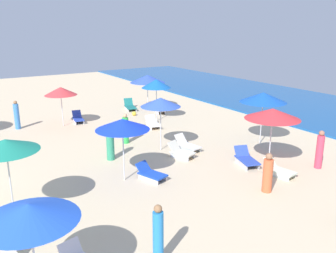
{
  "coord_description": "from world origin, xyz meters",
  "views": [
    {
      "loc": [
        14.93,
        1.38,
        6.03
      ],
      "look_at": [
        0.56,
        10.51,
        1.19
      ],
      "focal_mm": 38.6,
      "sensor_mm": 36.0,
      "label": 1
    }
  ],
  "objects_px": {
    "umbrella_8": "(161,102)",
    "beachgoer_0": "(126,129)",
    "umbrella_1": "(263,97)",
    "umbrella_7": "(156,84)",
    "beachgoer_1": "(320,150)",
    "beach_ball_0": "(134,113)",
    "lounge_chair_3_0": "(130,106)",
    "lounge_chair_4_0": "(246,159)",
    "beachgoer_6": "(158,236)",
    "umbrella_2": "(122,124)",
    "umbrella_9": "(29,212)",
    "umbrella_0": "(61,91)",
    "umbrella_3": "(147,79)",
    "umbrella_4": "(273,114)",
    "beachgoer_4": "(268,174)",
    "lounge_chair_0_0": "(78,119)",
    "beachgoer_3": "(110,143)",
    "lounge_chair_3_1": "(161,109)",
    "lounge_chair_4_1": "(279,170)",
    "umbrella_5": "(5,145)",
    "lounge_chair_8_1": "(187,145)",
    "beachgoer_2": "(17,116)",
    "lounge_chair_2_0": "(151,174)",
    "lounge_chair_8_0": "(181,152)"
  },
  "relations": [
    {
      "from": "lounge_chair_8_0",
      "to": "beachgoer_1",
      "type": "bearing_deg",
      "value": -65.44
    },
    {
      "from": "umbrella_0",
      "to": "lounge_chair_3_1",
      "type": "relative_size",
      "value": 1.67
    },
    {
      "from": "umbrella_4",
      "to": "beachgoer_0",
      "type": "bearing_deg",
      "value": -148.54
    },
    {
      "from": "lounge_chair_3_0",
      "to": "umbrella_8",
      "type": "height_order",
      "value": "umbrella_8"
    },
    {
      "from": "umbrella_4",
      "to": "umbrella_9",
      "type": "xyz_separation_m",
      "value": [
        2.78,
        -10.48,
        -0.18
      ]
    },
    {
      "from": "umbrella_1",
      "to": "umbrella_7",
      "type": "xyz_separation_m",
      "value": [
        -6.83,
        -2.27,
        -0.03
      ]
    },
    {
      "from": "lounge_chair_0_0",
      "to": "umbrella_9",
      "type": "relative_size",
      "value": 0.55
    },
    {
      "from": "lounge_chair_4_0",
      "to": "lounge_chair_4_1",
      "type": "bearing_deg",
      "value": -59.68
    },
    {
      "from": "lounge_chair_8_1",
      "to": "beachgoer_3",
      "type": "height_order",
      "value": "beachgoer_3"
    },
    {
      "from": "lounge_chair_0_0",
      "to": "beachgoer_3",
      "type": "height_order",
      "value": "beachgoer_3"
    },
    {
      "from": "lounge_chair_8_1",
      "to": "beachgoer_2",
      "type": "xyz_separation_m",
      "value": [
        -8.48,
        -6.35,
        0.55
      ]
    },
    {
      "from": "umbrella_1",
      "to": "umbrella_5",
      "type": "relative_size",
      "value": 1.01
    },
    {
      "from": "lounge_chair_3_0",
      "to": "beach_ball_0",
      "type": "xyz_separation_m",
      "value": [
        1.77,
        -0.58,
        -0.1
      ]
    },
    {
      "from": "lounge_chair_3_0",
      "to": "lounge_chair_4_0",
      "type": "height_order",
      "value": "lounge_chair_3_0"
    },
    {
      "from": "lounge_chair_3_1",
      "to": "umbrella_4",
      "type": "xyz_separation_m",
      "value": [
        11.06,
        -1.18,
        2.13
      ]
    },
    {
      "from": "lounge_chair_3_1",
      "to": "beachgoer_0",
      "type": "distance_m",
      "value": 6.95
    },
    {
      "from": "beachgoer_3",
      "to": "umbrella_1",
      "type": "bearing_deg",
      "value": -45.28
    },
    {
      "from": "beachgoer_1",
      "to": "umbrella_5",
      "type": "bearing_deg",
      "value": 112.13
    },
    {
      "from": "umbrella_7",
      "to": "umbrella_8",
      "type": "bearing_deg",
      "value": -28.51
    },
    {
      "from": "umbrella_2",
      "to": "lounge_chair_3_1",
      "type": "xyz_separation_m",
      "value": [
        -8.96,
        7.16,
        -2.06
      ]
    },
    {
      "from": "umbrella_8",
      "to": "beachgoer_0",
      "type": "bearing_deg",
      "value": -152.62
    },
    {
      "from": "lounge_chair_4_1",
      "to": "lounge_chair_3_0",
      "type": "bearing_deg",
      "value": 79.88
    },
    {
      "from": "lounge_chair_3_1",
      "to": "beach_ball_0",
      "type": "height_order",
      "value": "lounge_chair_3_1"
    },
    {
      "from": "umbrella_4",
      "to": "beachgoer_4",
      "type": "bearing_deg",
      "value": -49.02
    },
    {
      "from": "lounge_chair_2_0",
      "to": "umbrella_3",
      "type": "distance_m",
      "value": 12.51
    },
    {
      "from": "umbrella_3",
      "to": "umbrella_4",
      "type": "distance_m",
      "value": 12.45
    },
    {
      "from": "beachgoer_6",
      "to": "lounge_chair_3_0",
      "type": "bearing_deg",
      "value": 106.82
    },
    {
      "from": "umbrella_0",
      "to": "beach_ball_0",
      "type": "relative_size",
      "value": 8.05
    },
    {
      "from": "umbrella_9",
      "to": "beachgoer_4",
      "type": "relative_size",
      "value": 1.58
    },
    {
      "from": "umbrella_0",
      "to": "lounge_chair_0_0",
      "type": "distance_m",
      "value": 2.18
    },
    {
      "from": "lounge_chair_4_0",
      "to": "umbrella_9",
      "type": "relative_size",
      "value": 0.65
    },
    {
      "from": "lounge_chair_4_0",
      "to": "beachgoer_6",
      "type": "distance_m",
      "value": 7.79
    },
    {
      "from": "umbrella_0",
      "to": "beachgoer_1",
      "type": "distance_m",
      "value": 14.66
    },
    {
      "from": "lounge_chair_2_0",
      "to": "umbrella_7",
      "type": "relative_size",
      "value": 0.51
    },
    {
      "from": "lounge_chair_4_0",
      "to": "beach_ball_0",
      "type": "xyz_separation_m",
      "value": [
        -10.67,
        -0.07,
        -0.13
      ]
    },
    {
      "from": "umbrella_9",
      "to": "lounge_chair_4_0",
      "type": "bearing_deg",
      "value": 109.38
    },
    {
      "from": "umbrella_4",
      "to": "lounge_chair_4_0",
      "type": "height_order",
      "value": "umbrella_4"
    },
    {
      "from": "umbrella_8",
      "to": "beachgoer_0",
      "type": "distance_m",
      "value": 2.73
    },
    {
      "from": "beachgoer_1",
      "to": "beach_ball_0",
      "type": "xyz_separation_m",
      "value": [
        -12.59,
        -2.48,
        -0.66
      ]
    },
    {
      "from": "umbrella_2",
      "to": "umbrella_7",
      "type": "distance_m",
      "value": 9.26
    },
    {
      "from": "umbrella_1",
      "to": "beachgoer_4",
      "type": "distance_m",
      "value": 6.06
    },
    {
      "from": "umbrella_8",
      "to": "umbrella_0",
      "type": "bearing_deg",
      "value": -158.28
    },
    {
      "from": "lounge_chair_0_0",
      "to": "beachgoer_0",
      "type": "distance_m",
      "value": 5.4
    },
    {
      "from": "umbrella_4",
      "to": "umbrella_8",
      "type": "height_order",
      "value": "umbrella_8"
    },
    {
      "from": "umbrella_7",
      "to": "beachgoer_3",
      "type": "xyz_separation_m",
      "value": [
        4.83,
        -5.32,
        -1.64
      ]
    },
    {
      "from": "umbrella_2",
      "to": "umbrella_9",
      "type": "relative_size",
      "value": 1.05
    },
    {
      "from": "beachgoer_3",
      "to": "beach_ball_0",
      "type": "bearing_deg",
      "value": 24.81
    },
    {
      "from": "beachgoer_3",
      "to": "lounge_chair_8_0",
      "type": "bearing_deg",
      "value": -57.73
    },
    {
      "from": "lounge_chair_3_0",
      "to": "beach_ball_0",
      "type": "distance_m",
      "value": 1.86
    },
    {
      "from": "umbrella_1",
      "to": "beachgoer_0",
      "type": "relative_size",
      "value": 1.7
    }
  ]
}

